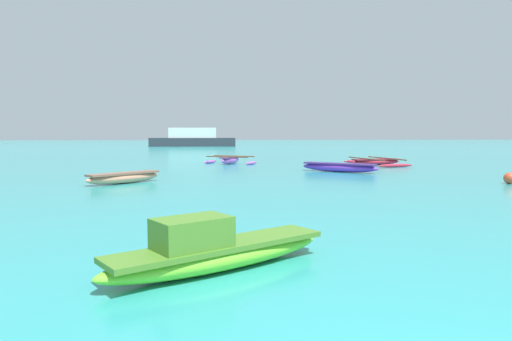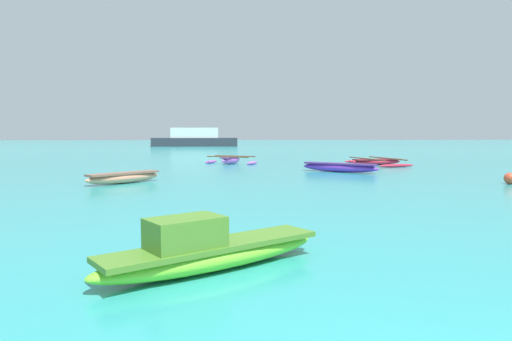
{
  "view_description": "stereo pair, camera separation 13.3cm",
  "coord_description": "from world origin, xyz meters",
  "px_view_note": "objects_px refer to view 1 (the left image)",
  "views": [
    {
      "loc": [
        -2.2,
        -1.68,
        1.99
      ],
      "look_at": [
        -0.61,
        19.15,
        0.25
      ],
      "focal_mm": 32.0,
      "sensor_mm": 36.0,
      "label": 1
    },
    {
      "loc": [
        -2.07,
        -1.69,
        1.99
      ],
      "look_at": [
        -0.61,
        19.15,
        0.25
      ],
      "focal_mm": 32.0,
      "sensor_mm": 36.0,
      "label": 2
    }
  ],
  "objects_px": {
    "moored_boat_4": "(230,160)",
    "distant_ferry": "(193,139)",
    "moored_boat_3": "(376,162)",
    "moored_boat_2": "(124,177)",
    "mooring_buoy_0": "(510,178)",
    "moored_boat_1": "(339,167)",
    "moored_boat_0": "(215,250)"
  },
  "relations": [
    {
      "from": "moored_boat_2",
      "to": "mooring_buoy_0",
      "type": "distance_m",
      "value": 15.06
    },
    {
      "from": "moored_boat_1",
      "to": "moored_boat_3",
      "type": "distance_m",
      "value": 6.06
    },
    {
      "from": "moored_boat_3",
      "to": "moored_boat_4",
      "type": "relative_size",
      "value": 1.36
    },
    {
      "from": "moored_boat_3",
      "to": "distant_ferry",
      "type": "relative_size",
      "value": 0.39
    },
    {
      "from": "moored_boat_1",
      "to": "distant_ferry",
      "type": "xyz_separation_m",
      "value": [
        -10.04,
        43.74,
        0.84
      ]
    },
    {
      "from": "moored_boat_2",
      "to": "mooring_buoy_0",
      "type": "relative_size",
      "value": 6.08
    },
    {
      "from": "moored_boat_2",
      "to": "mooring_buoy_0",
      "type": "bearing_deg",
      "value": -49.92
    },
    {
      "from": "moored_boat_4",
      "to": "mooring_buoy_0",
      "type": "bearing_deg",
      "value": -110.54
    },
    {
      "from": "moored_boat_0",
      "to": "distant_ferry",
      "type": "bearing_deg",
      "value": 60.6
    },
    {
      "from": "moored_boat_1",
      "to": "mooring_buoy_0",
      "type": "bearing_deg",
      "value": -10.75
    },
    {
      "from": "moored_boat_1",
      "to": "moored_boat_2",
      "type": "relative_size",
      "value": 1.33
    },
    {
      "from": "moored_boat_4",
      "to": "moored_boat_2",
      "type": "bearing_deg",
      "value": -173.77
    },
    {
      "from": "moored_boat_2",
      "to": "moored_boat_3",
      "type": "distance_m",
      "value": 16.31
    },
    {
      "from": "moored_boat_3",
      "to": "mooring_buoy_0",
      "type": "bearing_deg",
      "value": -94.13
    },
    {
      "from": "moored_boat_0",
      "to": "moored_boat_2",
      "type": "distance_m",
      "value": 12.22
    },
    {
      "from": "moored_boat_3",
      "to": "moored_boat_2",
      "type": "bearing_deg",
      "value": -157.87
    },
    {
      "from": "distant_ferry",
      "to": "moored_boat_2",
      "type": "bearing_deg",
      "value": -89.69
    },
    {
      "from": "moored_boat_1",
      "to": "moored_boat_4",
      "type": "xyz_separation_m",
      "value": [
        -5.39,
        6.35,
        -0.01
      ]
    },
    {
      "from": "moored_boat_0",
      "to": "mooring_buoy_0",
      "type": "distance_m",
      "value": 15.27
    },
    {
      "from": "moored_boat_1",
      "to": "moored_boat_4",
      "type": "bearing_deg",
      "value": 167.58
    },
    {
      "from": "moored_boat_2",
      "to": "moored_boat_0",
      "type": "bearing_deg",
      "value": -117.02
    },
    {
      "from": "moored_boat_1",
      "to": "moored_boat_4",
      "type": "height_order",
      "value": "moored_boat_4"
    },
    {
      "from": "moored_boat_1",
      "to": "moored_boat_3",
      "type": "xyz_separation_m",
      "value": [
        3.59,
        4.88,
        -0.05
      ]
    },
    {
      "from": "moored_boat_4",
      "to": "mooring_buoy_0",
      "type": "relative_size",
      "value": 7.79
    },
    {
      "from": "moored_boat_4",
      "to": "distant_ferry",
      "type": "bearing_deg",
      "value": 35.45
    },
    {
      "from": "mooring_buoy_0",
      "to": "distant_ferry",
      "type": "distance_m",
      "value": 51.85
    },
    {
      "from": "moored_boat_1",
      "to": "moored_boat_2",
      "type": "distance_m",
      "value": 10.75
    },
    {
      "from": "moored_boat_4",
      "to": "moored_boat_1",
      "type": "bearing_deg",
      "value": -111.34
    },
    {
      "from": "moored_boat_2",
      "to": "moored_boat_4",
      "type": "bearing_deg",
      "value": 23.07
    },
    {
      "from": "mooring_buoy_0",
      "to": "moored_boat_3",
      "type": "bearing_deg",
      "value": 98.68
    },
    {
      "from": "moored_boat_3",
      "to": "mooring_buoy_0",
      "type": "distance_m",
      "value": 10.81
    },
    {
      "from": "moored_boat_3",
      "to": "moored_boat_4",
      "type": "distance_m",
      "value": 9.1
    }
  ]
}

